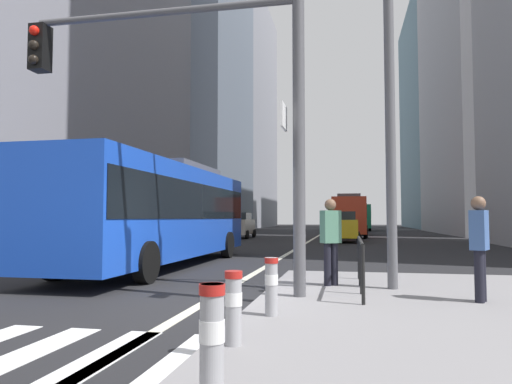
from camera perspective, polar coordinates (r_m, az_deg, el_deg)
name	(u,v)px	position (r m, az deg, el deg)	size (l,w,h in m)	color
ground_plane	(306,243)	(28.50, 6.12, -6.27)	(160.00, 160.00, 0.00)	black
crosswalk_stripes	(2,365)	(5.83, -28.71, -18.08)	(5.85, 3.20, 0.01)	silver
lane_centre_line	(317,237)	(38.46, 7.47, -5.45)	(0.20, 80.00, 0.01)	beige
office_tower_left_near	(60,25)	(35.06, -22.91, 18.33)	(10.01, 23.16, 28.51)	gray
office_tower_left_mid	(188,73)	(57.56, -8.35, 14.28)	(12.33, 17.18, 37.58)	slate
office_tower_left_far	(234,115)	(78.78, -2.66, 9.46)	(10.72, 24.18, 37.58)	gray
office_tower_right_mid	(494,69)	(53.75, 27.13, 13.25)	(11.20, 22.31, 32.87)	#9E9EA3
office_tower_right_far	(442,118)	(79.01, 21.82, 8.41)	(10.19, 23.30, 34.23)	slate
city_bus_blue_oncoming	(161,209)	(15.11, -11.52, -2.01)	(2.77, 11.33, 3.40)	blue
sedan_white_oncoming	(55,234)	(17.83, -23.43, -4.70)	(2.15, 4.35, 1.94)	silver
city_bus_red_receding	(349,214)	(39.50, 11.37, -2.70)	(2.74, 10.72, 3.40)	red
city_bus_red_distant	(358,216)	(59.78, 12.39, -2.83)	(2.87, 11.05, 3.40)	#198456
car_oncoming_mid	(239,225)	(35.43, -2.11, -4.08)	(2.12, 4.19, 1.94)	#B2A899
car_receding_near	(344,227)	(30.16, 10.69, -4.19)	(2.07, 4.12, 1.94)	gold
car_receding_far	(351,223)	(53.10, 11.57, -3.72)	(2.14, 4.64, 1.94)	maroon
traffic_signal_gantry	(202,84)	(9.10, -6.68, 13.05)	(5.60, 0.65, 6.00)	#515156
street_lamp_post	(389,33)	(10.30, 15.97, 18.23)	(5.50, 0.32, 8.00)	#56565B
bollard_front	(212,339)	(3.60, -5.44, -17.50)	(0.20, 0.20, 0.90)	#99999E
bollard_left	(233,304)	(5.25, -2.78, -13.51)	(0.20, 0.20, 0.81)	#99999E
bollard_right	(271,283)	(6.77, 1.90, -11.11)	(0.20, 0.20, 0.82)	#99999E
bollard_back	(301,260)	(9.60, 5.54, -8.36)	(0.20, 0.20, 0.95)	#99999E
pedestrian_railing	(361,254)	(9.36, 12.70, -7.40)	(0.06, 3.27, 0.98)	black
pedestrian_waiting	(479,243)	(8.63, 25.71, -5.61)	(0.38, 0.45, 1.76)	black
pedestrian_walking	(331,237)	(9.78, 9.14, -5.45)	(0.45, 0.40, 1.79)	black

